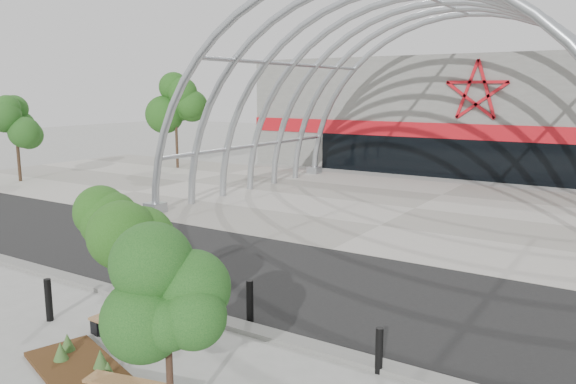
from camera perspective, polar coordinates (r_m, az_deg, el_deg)
ground at (r=15.04m, az=-8.43°, el=-12.13°), size 140.00×140.00×0.00m
road at (r=17.65m, az=-0.88°, el=-8.55°), size 140.00×7.00×0.02m
forecourt at (r=28.09m, az=12.75°, el=-1.64°), size 60.00×17.00×0.04m
kerb at (r=14.85m, az=-9.08°, el=-12.20°), size 60.00×0.50×0.12m
arena_building at (r=44.86m, az=20.91°, el=7.43°), size 34.00×15.24×8.00m
vault_canopy at (r=28.10m, az=12.75°, el=-1.65°), size 20.80×15.80×20.36m
planting_bed at (r=12.21m, az=-19.11°, el=-17.58°), size 4.72×2.68×0.48m
street_tree_0 at (r=12.40m, az=-16.45°, el=-5.00°), size 1.54×1.54×3.52m
street_tree_1 at (r=9.35m, az=-12.25°, el=-10.13°), size 1.46×1.46×3.46m
bench_0 at (r=13.88m, az=-16.47°, el=-13.55°), size 1.96×0.49×0.41m
bollard_0 at (r=17.46m, az=-17.09°, el=-7.29°), size 0.18×0.18×1.15m
bollard_1 at (r=15.49m, az=-23.15°, el=-10.05°), size 0.17×0.17×1.09m
bollard_2 at (r=13.92m, az=-10.01°, el=-11.54°), size 0.18×0.18×1.14m
bollard_3 at (r=14.18m, az=-3.89°, el=-11.07°), size 0.18×0.18×1.10m
bollard_4 at (r=12.01m, az=9.23°, el=-15.62°), size 0.16×0.16×0.98m
bg_tree_0 at (r=42.20m, az=-11.36°, el=8.65°), size 3.00×3.00×6.45m
bg_tree_2 at (r=39.04m, az=-25.96°, el=6.56°), size 2.55×2.55×5.38m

